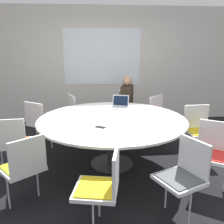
% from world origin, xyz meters
% --- Properties ---
extents(ground_plane, '(16.00, 16.00, 0.00)m').
position_xyz_m(ground_plane, '(0.00, 0.00, 0.00)').
color(ground_plane, black).
extents(wall_back, '(8.00, 0.07, 2.70)m').
position_xyz_m(wall_back, '(0.00, 2.45, 1.35)').
color(wall_back, silver).
rests_on(wall_back, ground_plane).
extents(conference_table, '(2.23, 2.23, 0.75)m').
position_xyz_m(conference_table, '(0.00, 0.00, 0.67)').
color(conference_table, '#333333').
rests_on(conference_table, ground_plane).
extents(chair_0, '(0.53, 0.54, 0.86)m').
position_xyz_m(chair_0, '(0.45, 1.69, 0.52)').
color(chair_0, white).
rests_on(chair_0, ground_plane).
extents(chair_1, '(0.55, 0.56, 0.86)m').
position_xyz_m(chair_1, '(-0.57, 1.33, 0.52)').
color(chair_1, white).
rests_on(chair_1, ground_plane).
extents(chair_2, '(0.60, 0.60, 0.86)m').
position_xyz_m(chair_2, '(-1.22, 0.78, 0.52)').
color(chair_2, white).
rests_on(chair_2, ground_plane).
extents(chair_3, '(0.47, 0.45, 0.86)m').
position_xyz_m(chair_3, '(-1.44, -0.18, 0.52)').
color(chair_3, white).
rests_on(chair_3, ground_plane).
extents(chair_4, '(0.61, 0.60, 0.86)m').
position_xyz_m(chair_4, '(-1.09, -0.95, 0.52)').
color(chair_4, white).
rests_on(chair_4, ground_plane).
extents(chair_5, '(0.50, 0.52, 0.86)m').
position_xyz_m(chair_5, '(-0.23, -1.43, 0.52)').
color(chair_5, white).
rests_on(chair_5, ground_plane).
extents(chair_6, '(0.56, 0.57, 0.86)m').
position_xyz_m(chair_6, '(0.64, -1.30, 0.52)').
color(chair_6, white).
rests_on(chair_6, ground_plane).
extents(chair_7, '(0.60, 0.59, 0.86)m').
position_xyz_m(chair_7, '(1.24, -0.75, 0.52)').
color(chair_7, white).
rests_on(chair_7, ground_plane).
extents(chair_8, '(0.46, 0.44, 0.86)m').
position_xyz_m(chair_8, '(1.44, 0.13, 0.52)').
color(chair_8, white).
rests_on(chair_8, ground_plane).
extents(chair_9, '(0.61, 0.60, 0.86)m').
position_xyz_m(chair_9, '(1.06, 0.99, 0.52)').
color(chair_9, white).
rests_on(chair_9, ground_plane).
extents(person_0, '(0.33, 0.41, 1.21)m').
position_xyz_m(person_0, '(0.46, 1.43, 0.71)').
color(person_0, '#2D2319').
rests_on(person_0, ground_plane).
extents(laptop, '(0.35, 0.33, 0.21)m').
position_xyz_m(laptop, '(0.20, 0.65, 0.80)').
color(laptop, silver).
rests_on(laptop, conference_table).
extents(cell_phone, '(0.16, 0.14, 0.01)m').
position_xyz_m(cell_phone, '(-0.19, -0.41, 0.75)').
color(cell_phone, black).
rests_on(cell_phone, conference_table).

